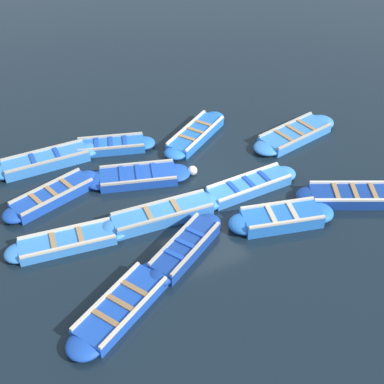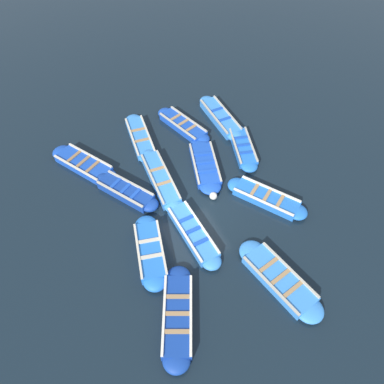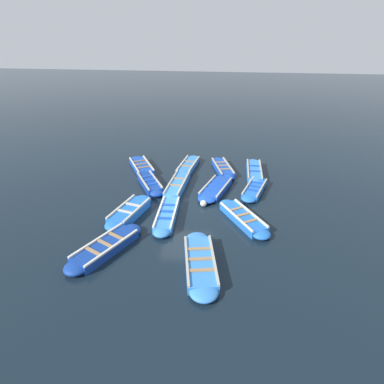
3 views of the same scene
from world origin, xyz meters
TOP-DOWN VIEW (x-y plane):
  - ground_plane at (0.00, 0.00)m, footprint 120.00×120.00m
  - boat_broadside at (-0.79, 1.67)m, footprint 0.94×3.76m
  - boat_end_of_row at (1.29, 1.64)m, footprint 1.83×3.53m
  - boat_outer_right at (-2.43, -1.41)m, footprint 1.56×3.30m
  - boat_drifting at (2.71, -1.09)m, footprint 2.56×3.31m
  - boat_tucked at (3.37, 4.13)m, footprint 0.85×3.60m
  - boat_far_corner at (-2.50, -3.99)m, footprint 2.29×3.59m
  - boat_alongside at (3.33, 1.87)m, footprint 1.58×3.16m
  - boat_near_quay at (-2.33, 1.64)m, footprint 2.28×3.07m
  - boat_bow_out at (-0.66, 4.49)m, footprint 1.14×3.51m
  - boat_outer_left at (1.19, -4.31)m, footprint 1.70×3.79m
  - boat_mid_row at (1.49, 4.38)m, footprint 1.73×3.39m
  - boat_inner_gap at (-0.69, -1.33)m, footprint 0.96×3.52m
  - boat_centre at (-3.49, 3.90)m, footprint 2.57×3.47m
  - buoy_orange_near at (0.82, -0.08)m, footprint 0.32×0.32m
  - buoy_yellow_far at (-2.78, -5.17)m, footprint 0.27×0.27m

SIDE VIEW (x-z plane):
  - ground_plane at x=0.00m, z-range 0.00..0.00m
  - buoy_yellow_far at x=-2.78m, z-range 0.00..0.27m
  - boat_bow_out at x=-0.66m, z-range -0.03..0.32m
  - boat_end_of_row at x=1.29m, z-range -0.03..0.33m
  - boat_alongside at x=3.33m, z-range -0.03..0.33m
  - buoy_orange_near at x=0.82m, z-range 0.00..0.32m
  - boat_centre at x=-3.49m, z-range -0.03..0.35m
  - boat_outer_left at x=1.19m, z-range -0.03..0.36m
  - boat_drifting at x=2.71m, z-range -0.03..0.36m
  - boat_inner_gap at x=-0.69m, z-range -0.03..0.36m
  - boat_mid_row at x=1.49m, z-range -0.03..0.37m
  - boat_far_corner at x=-2.50m, z-range -0.03..0.38m
  - boat_tucked at x=3.37m, z-range -0.03..0.40m
  - boat_broadside at x=-0.79m, z-range -0.03..0.40m
  - boat_near_quay at x=-2.33m, z-range -0.03..0.41m
  - boat_outer_right at x=-2.43m, z-range -0.03..0.43m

